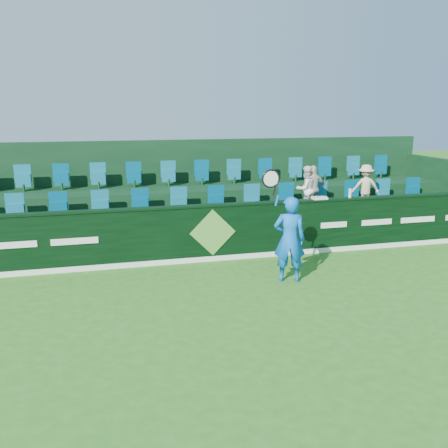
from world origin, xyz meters
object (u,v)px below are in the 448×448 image
object	(u,v)px
tennis_player	(289,239)
towel	(319,198)
drinks_bottle	(350,193)
spectator_middle	(313,189)
spectator_left	(306,189)
spectator_right	(365,187)

from	to	relation	value
tennis_player	towel	world-z (taller)	tennis_player
tennis_player	drinks_bottle	size ratio (longest dim) A/B	10.60
towel	drinks_bottle	xyz separation A→B (m)	(0.83, 0.00, 0.09)
spectator_middle	towel	xyz separation A→B (m)	(-0.35, -1.12, -0.05)
spectator_middle	drinks_bottle	world-z (taller)	spectator_middle
spectator_left	drinks_bottle	xyz separation A→B (m)	(0.70, -1.12, 0.04)
spectator_right	drinks_bottle	world-z (taller)	spectator_right
spectator_left	towel	world-z (taller)	spectator_left
towel	drinks_bottle	size ratio (longest dim) A/B	1.58
tennis_player	spectator_left	distance (m)	3.42
spectator_left	towel	xyz separation A→B (m)	(-0.13, -1.12, -0.04)
spectator_right	towel	bearing A→B (deg)	46.83
spectator_left	drinks_bottle	bearing A→B (deg)	108.38
spectator_middle	towel	bearing A→B (deg)	66.78
spectator_middle	spectator_right	world-z (taller)	spectator_middle
spectator_left	towel	distance (m)	1.13
spectator_right	towel	world-z (taller)	spectator_right
spectator_right	drinks_bottle	bearing A→B (deg)	62.44
spectator_left	spectator_middle	world-z (taller)	spectator_middle
tennis_player	towel	distance (m)	2.43
spectator_middle	drinks_bottle	xyz separation A→B (m)	(0.48, -1.12, 0.04)
spectator_right	tennis_player	bearing A→B (deg)	57.22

